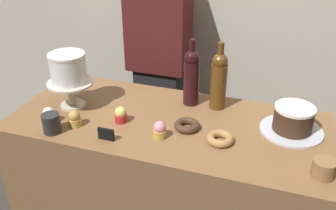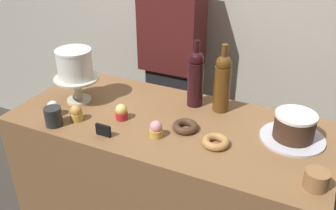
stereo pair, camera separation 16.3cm
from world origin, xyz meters
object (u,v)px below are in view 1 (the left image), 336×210
at_px(wine_bottle_dark_red, 192,76).
at_px(price_sign_chalkboard, 106,134).
at_px(wine_bottle_amber, 219,80).
at_px(cupcake_lemon, 121,115).
at_px(cupcake_vanilla, 49,115).
at_px(cupcake_caramel, 74,119).
at_px(donut_chocolate, 187,125).
at_px(cake_stand_pedestal, 71,90).
at_px(white_layer_cake, 68,68).
at_px(barista_figure, 159,69).
at_px(cupcake_strawberry, 160,130).
at_px(cookie_stack, 324,168).
at_px(chocolate_round_cake, 293,118).
at_px(donut_maple, 220,139).
at_px(coffee_cup_ceramic, 51,123).

xyz_separation_m(wine_bottle_dark_red, price_sign_chalkboard, (-0.25, -0.42, -0.12)).
distance_m(wine_bottle_amber, cupcake_lemon, 0.48).
xyz_separation_m(cupcake_vanilla, cupcake_caramel, (0.12, 0.01, 0.00)).
distance_m(wine_bottle_dark_red, donut_chocolate, 0.27).
xyz_separation_m(cupcake_caramel, price_sign_chalkboard, (0.18, -0.06, -0.01)).
bearing_deg(cake_stand_pedestal, white_layer_cake, 180.00).
xyz_separation_m(donut_chocolate, barista_figure, (-0.38, 0.68, -0.06)).
bearing_deg(cupcake_vanilla, white_layer_cake, 84.29).
height_order(wine_bottle_amber, cupcake_strawberry, wine_bottle_amber).
bearing_deg(donut_chocolate, cookie_stack, -15.22).
distance_m(cupcake_strawberry, barista_figure, 0.84).
bearing_deg(chocolate_round_cake, cupcake_lemon, -167.59).
distance_m(wine_bottle_dark_red, cupcake_caramel, 0.57).
bearing_deg(price_sign_chalkboard, cupcake_strawberry, 23.62).
height_order(donut_maple, barista_figure, barista_figure).
bearing_deg(white_layer_cake, cookie_stack, -8.61).
relative_size(cookie_stack, price_sign_chalkboard, 1.20).
bearing_deg(white_layer_cake, donut_maple, -5.95).
relative_size(wine_bottle_dark_red, cookie_stack, 3.87).
bearing_deg(cupcake_lemon, chocolate_round_cake, 12.41).
distance_m(white_layer_cake, coffee_cup_ceramic, 0.28).
bearing_deg(cookie_stack, wine_bottle_amber, 140.67).
xyz_separation_m(cake_stand_pedestal, white_layer_cake, (-0.00, 0.00, 0.11)).
relative_size(wine_bottle_amber, cookie_stack, 3.87).
relative_size(cupcake_strawberry, barista_figure, 0.05).
distance_m(cake_stand_pedestal, cupcake_strawberry, 0.51).
relative_size(cupcake_caramel, coffee_cup_ceramic, 0.87).
bearing_deg(barista_figure, price_sign_chalkboard, -84.46).
distance_m(cupcake_strawberry, donut_maple, 0.25).
distance_m(cake_stand_pedestal, white_layer_cake, 0.11).
xyz_separation_m(cake_stand_pedestal, cookie_stack, (1.13, -0.17, -0.05)).
height_order(white_layer_cake, chocolate_round_cake, white_layer_cake).
height_order(cupcake_vanilla, donut_maple, cupcake_vanilla).
bearing_deg(wine_bottle_amber, cupcake_vanilla, -150.89).
xyz_separation_m(cupcake_caramel, cupcake_strawberry, (0.38, 0.03, 0.00)).
xyz_separation_m(cake_stand_pedestal, cupcake_strawberry, (0.49, -0.12, -0.05)).
bearing_deg(cake_stand_pedestal, wine_bottle_dark_red, 21.56).
relative_size(wine_bottle_dark_red, cupcake_lemon, 4.38).
bearing_deg(white_layer_cake, cupcake_caramel, -55.79).
bearing_deg(cupcake_caramel, coffee_cup_ceramic, -129.86).
bearing_deg(donut_maple, donut_chocolate, 160.54).
bearing_deg(cupcake_vanilla, cupcake_lemon, 19.64).
bearing_deg(cupcake_lemon, cupcake_vanilla, -160.36).
distance_m(cupcake_vanilla, barista_figure, 0.86).
distance_m(chocolate_round_cake, wine_bottle_amber, 0.37).
bearing_deg(barista_figure, cookie_stack, -41.92).
bearing_deg(cupcake_caramel, cupcake_lemon, 28.13).
relative_size(wine_bottle_amber, coffee_cup_ceramic, 3.83).
xyz_separation_m(white_layer_cake, wine_bottle_amber, (0.66, 0.21, -0.05)).
xyz_separation_m(cupcake_strawberry, barista_figure, (-0.29, 0.78, -0.08)).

